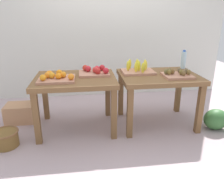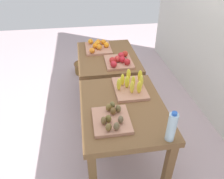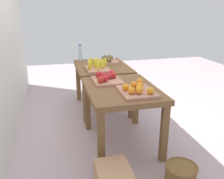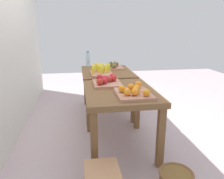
# 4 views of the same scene
# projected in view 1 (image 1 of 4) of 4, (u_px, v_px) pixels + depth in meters

# --- Properties ---
(ground_plane) EXTENTS (8.00, 8.00, 0.00)m
(ground_plane) POSITION_uv_depth(u_px,v_px,m) (117.00, 125.00, 3.17)
(ground_plane) COLOR #B9A3A7
(back_wall) EXTENTS (4.40, 0.12, 3.00)m
(back_wall) POSITION_uv_depth(u_px,v_px,m) (107.00, 13.00, 3.94)
(back_wall) COLOR silver
(back_wall) RESTS_ON ground_plane
(display_table_left) EXTENTS (1.04, 0.80, 0.72)m
(display_table_left) POSITION_uv_depth(u_px,v_px,m) (75.00, 85.00, 2.90)
(display_table_left) COLOR brown
(display_table_left) RESTS_ON ground_plane
(display_table_right) EXTENTS (1.04, 0.80, 0.72)m
(display_table_right) POSITION_uv_depth(u_px,v_px,m) (158.00, 82.00, 3.03)
(display_table_right) COLOR brown
(display_table_right) RESTS_ON ground_plane
(orange_bin) EXTENTS (0.46, 0.36, 0.11)m
(orange_bin) POSITION_uv_depth(u_px,v_px,m) (56.00, 77.00, 2.73)
(orange_bin) COLOR tan
(orange_bin) RESTS_ON display_table_left
(apple_bin) EXTENTS (0.41, 0.34, 0.11)m
(apple_bin) POSITION_uv_depth(u_px,v_px,m) (95.00, 71.00, 2.99)
(apple_bin) COLOR tan
(apple_bin) RESTS_ON display_table_left
(banana_crate) EXTENTS (0.44, 0.32, 0.17)m
(banana_crate) POSITION_uv_depth(u_px,v_px,m) (138.00, 69.00, 3.07)
(banana_crate) COLOR tan
(banana_crate) RESTS_ON display_table_right
(kiwi_bin) EXTENTS (0.36, 0.32, 0.10)m
(kiwi_bin) POSITION_uv_depth(u_px,v_px,m) (177.00, 74.00, 2.89)
(kiwi_bin) COLOR tan
(kiwi_bin) RESTS_ON display_table_right
(water_bottle) EXTENTS (0.07, 0.07, 0.27)m
(water_bottle) POSITION_uv_depth(u_px,v_px,m) (183.00, 60.00, 3.28)
(water_bottle) COLOR silver
(water_bottle) RESTS_ON display_table_right
(wicker_basket) EXTENTS (0.31, 0.31, 0.20)m
(wicker_basket) POSITION_uv_depth(u_px,v_px,m) (6.00, 138.00, 2.64)
(wicker_basket) COLOR brown
(wicker_basket) RESTS_ON ground_plane
(cardboard_produce_box) EXTENTS (0.40, 0.30, 0.26)m
(cardboard_produce_box) POSITION_uv_depth(u_px,v_px,m) (20.00, 113.00, 3.24)
(cardboard_produce_box) COLOR tan
(cardboard_produce_box) RESTS_ON ground_plane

